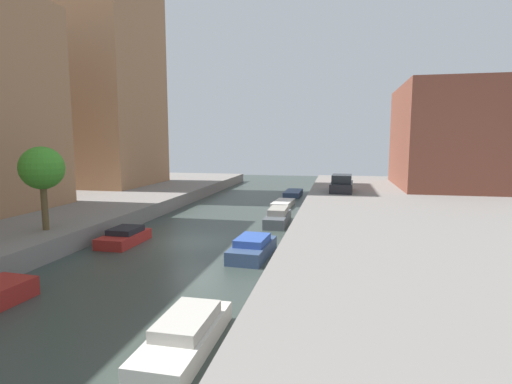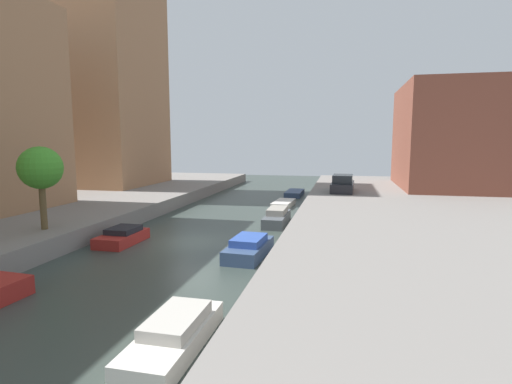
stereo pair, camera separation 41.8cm
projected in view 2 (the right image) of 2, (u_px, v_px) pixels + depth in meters
The scene contains 12 objects.
ground_plane at pixel (192, 242), 21.11m from camera, with size 84.00×84.00×0.00m, color #333D38.
quay_right at pixel (506, 250), 17.84m from camera, with size 20.00×64.00×1.00m, color gray.
apartment_tower_far at pixel (100, 64), 39.07m from camera, with size 10.00×10.12×23.79m, color #9E704C.
low_block_right at pixel (457, 137), 36.91m from camera, with size 10.00×12.80×9.53m, color brown.
street_tree_2 at pixel (41, 169), 19.34m from camera, with size 2.08×2.08×4.10m.
parked_car at pixel (343, 185), 34.31m from camera, with size 2.06×4.42×1.48m.
moored_boat_left_2 at pixel (122, 237), 20.87m from camera, with size 1.63×3.10×0.84m.
moored_boat_right_1 at pixel (175, 334), 10.30m from camera, with size 1.44×3.94×0.86m.
moored_boat_right_2 at pixel (249, 248), 18.51m from camera, with size 1.75×3.69×0.94m.
moored_boat_right_3 at pixel (277, 217), 25.73m from camera, with size 1.34×4.17×1.05m.
moored_boat_right_4 at pixel (283, 204), 32.70m from camera, with size 1.63×3.61×0.45m.
moored_boat_right_5 at pixel (295, 193), 39.06m from camera, with size 1.59×3.96×0.50m.
Camera 2 is at (7.77, -19.38, 5.35)m, focal length 27.85 mm.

